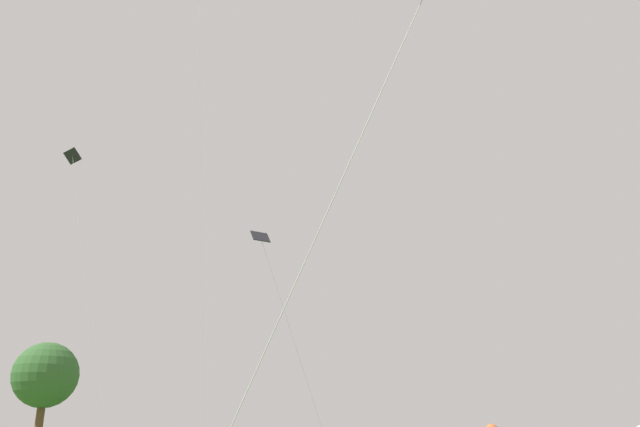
{
  "coord_description": "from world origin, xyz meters",
  "views": [
    {
      "loc": [
        -6.54,
        -3.93,
        1.52
      ],
      "look_at": [
        0.74,
        5.33,
        5.57
      ],
      "focal_mm": 36.14,
      "sensor_mm": 36.0,
      "label": 1
    }
  ],
  "objects_px": {
    "small_kite_diamond_red": "(263,246)",
    "tree_oak_left": "(46,375)",
    "small_kite_tiny_distant": "(75,178)",
    "small_kite_streamer_purple": "(199,10)"
  },
  "relations": [
    {
      "from": "small_kite_streamer_purple",
      "to": "tree_oak_left",
      "type": "distance_m",
      "value": 31.34
    },
    {
      "from": "small_kite_diamond_red",
      "to": "tree_oak_left",
      "type": "xyz_separation_m",
      "value": [
        -1.58,
        28.02,
        -4.38
      ]
    },
    {
      "from": "small_kite_streamer_purple",
      "to": "tree_oak_left",
      "type": "height_order",
      "value": "small_kite_streamer_purple"
    },
    {
      "from": "small_kite_diamond_red",
      "to": "tree_oak_left",
      "type": "height_order",
      "value": "small_kite_diamond_red"
    },
    {
      "from": "small_kite_streamer_purple",
      "to": "tree_oak_left",
      "type": "xyz_separation_m",
      "value": [
        1.58,
        25.55,
        -18.08
      ]
    },
    {
      "from": "small_kite_streamer_purple",
      "to": "small_kite_tiny_distant",
      "type": "bearing_deg",
      "value": -169.01
    },
    {
      "from": "small_kite_tiny_distant",
      "to": "small_kite_streamer_purple",
      "type": "bearing_deg",
      "value": -40.41
    },
    {
      "from": "small_kite_tiny_distant",
      "to": "tree_oak_left",
      "type": "bearing_deg",
      "value": 62.23
    },
    {
      "from": "small_kite_diamond_red",
      "to": "small_kite_tiny_distant",
      "type": "height_order",
      "value": "small_kite_tiny_distant"
    },
    {
      "from": "small_kite_diamond_red",
      "to": "small_kite_streamer_purple",
      "type": "xyz_separation_m",
      "value": [
        -3.17,
        2.47,
        13.7
      ]
    }
  ]
}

